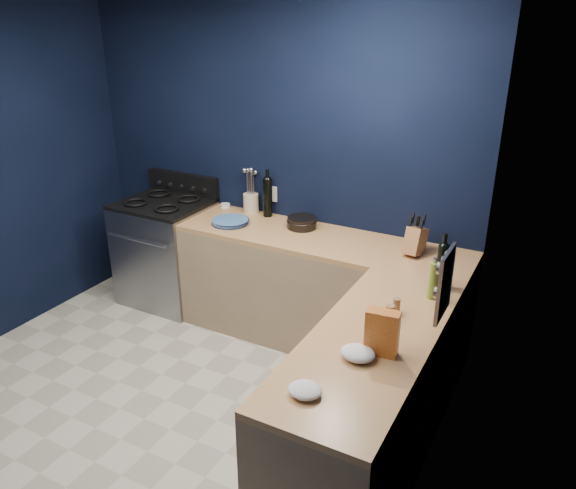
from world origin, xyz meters
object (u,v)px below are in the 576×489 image
Objects in this scene: gas_range at (167,253)px; utensil_crock at (251,203)px; plate_stack at (230,222)px; crouton_bag at (382,333)px; knife_block at (415,241)px.

utensil_crock reaches higher than gas_range.
crouton_bag reaches higher than plate_stack.
knife_block reaches higher than utensil_crock.
knife_block is at bearing 4.61° from plate_stack.
utensil_crock is at bearing 179.31° from knife_block.
gas_range is 3.13× the size of plate_stack.
gas_range is 0.88m from plate_stack.
knife_block is (1.50, -0.20, 0.02)m from utensil_crock.
utensil_crock is (0.00, 0.32, 0.06)m from plate_stack.
knife_block is 0.80× the size of crouton_bag.
crouton_bag is at bearing -73.78° from knife_block.
knife_block is at bearing 92.78° from crouton_bag.
knife_block is at bearing 1.76° from gas_range.
crouton_bag is at bearing -26.82° from gas_range.
plate_stack is at bearing -168.43° from knife_block.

